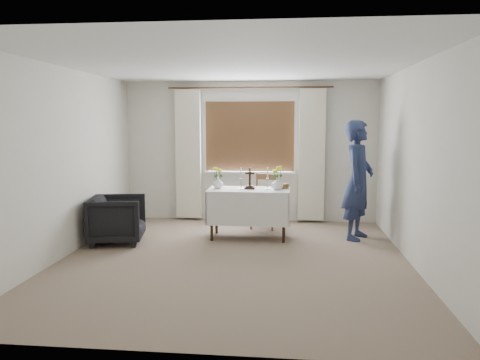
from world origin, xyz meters
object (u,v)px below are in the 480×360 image
object	(u,v)px
altar_table	(249,214)
wooden_chair	(264,201)
armchair	(117,219)
wooden_cross	(250,178)
person	(358,180)
flower_vase_left	(218,183)
flower_vase_right	(277,184)

from	to	relation	value
altar_table	wooden_chair	size ratio (longest dim) A/B	1.36
wooden_chair	armchair	size ratio (longest dim) A/B	1.18
armchair	wooden_chair	bearing A→B (deg)	-70.71
wooden_cross	wooden_chair	bearing A→B (deg)	78.19
wooden_chair	person	bearing A→B (deg)	-11.02
armchair	person	size ratio (longest dim) A/B	0.43
armchair	flower_vase_left	world-z (taller)	flower_vase_left
wooden_cross	flower_vase_right	bearing A→B (deg)	-0.75
altar_table	flower_vase_left	xyz separation A→B (m)	(-0.48, 0.03, 0.46)
altar_table	flower_vase_left	size ratio (longest dim) A/B	7.38
armchair	wooden_cross	distance (m)	2.07
flower_vase_left	wooden_cross	bearing A→B (deg)	-2.70
wooden_cross	person	bearing A→B (deg)	7.04
person	wooden_cross	bearing A→B (deg)	117.50
armchair	person	xyz separation A→B (m)	(3.56, 0.61, 0.55)
wooden_chair	flower_vase_left	xyz separation A→B (m)	(-0.68, -0.68, 0.39)
person	wooden_chair	bearing A→B (deg)	91.25
altar_table	armchair	world-z (taller)	altar_table
flower_vase_right	armchair	bearing A→B (deg)	-168.59
wooden_cross	flower_vase_left	distance (m)	0.50
armchair	altar_table	bearing A→B (deg)	-86.04
wooden_chair	armchair	distance (m)	2.44
person	wooden_cross	size ratio (longest dim) A/B	5.52
wooden_chair	altar_table	bearing A→B (deg)	-94.55
wooden_chair	person	distance (m)	1.63
wooden_cross	flower_vase_right	world-z (taller)	wooden_cross
wooden_cross	flower_vase_left	bearing A→B (deg)	-179.61
flower_vase_left	armchair	bearing A→B (deg)	-159.81
person	flower_vase_right	world-z (taller)	person
altar_table	armchair	bearing A→B (deg)	-165.54
wooden_chair	wooden_cross	bearing A→B (deg)	-93.62
person	flower_vase_left	size ratio (longest dim) A/B	10.76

